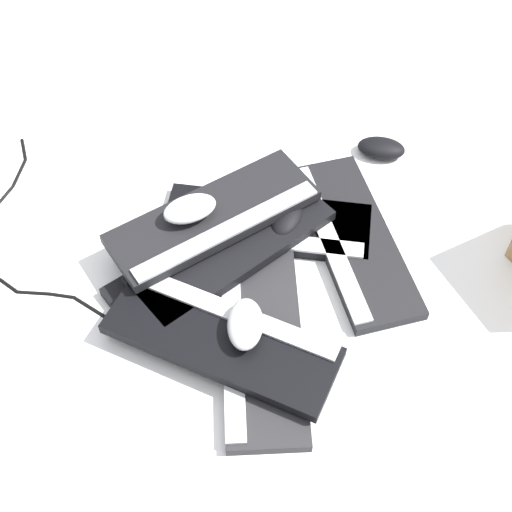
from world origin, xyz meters
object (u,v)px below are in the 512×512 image
Objects in this scene: keyboard_0 at (353,239)px; keyboard_6 at (214,217)px; keyboard_1 at (267,224)px; keyboard_2 at (212,263)px; keyboard_4 at (222,339)px; mouse_0 at (287,217)px; mouse_4 at (245,324)px; mouse_2 at (247,213)px; keyboard_5 at (230,245)px; keyboard_3 at (261,340)px; mouse_3 at (190,209)px; mouse_1 at (381,148)px.

keyboard_6 reaches higher than keyboard_0.
keyboard_2 is at bearing -137.63° from keyboard_1.
keyboard_0 is at bearing 44.61° from keyboard_4.
mouse_4 is at bearing -178.24° from mouse_0.
keyboard_1 is at bearing 168.26° from keyboard_0.
keyboard_1 is 0.13m from keyboard_6.
keyboard_2 is 3.99× the size of mouse_2.
keyboard_0 is 1.07× the size of keyboard_5.
keyboard_5 is (0.01, 0.22, 0.00)m from keyboard_4.
mouse_2 is (-0.04, 0.00, 0.04)m from keyboard_1.
keyboard_4 is 4.21× the size of mouse_4.
keyboard_3 is 4.07× the size of mouse_4.
mouse_3 is at bearing -147.72° from mouse_2.
mouse_0 is at bearing -14.13° from keyboard_1.
keyboard_2 is 0.20m from keyboard_4.
keyboard_2 is 0.98× the size of keyboard_6.
mouse_2 is (-0.08, 0.01, 0.00)m from mouse_0.
keyboard_0 is 1.04× the size of keyboard_3.
keyboard_3 is at bearing -60.93° from keyboard_2.
keyboard_5 is 0.46m from mouse_1.
keyboard_0 is at bearing -11.74° from keyboard_1.
keyboard_2 is 3.99× the size of mouse_1.
mouse_1 is (0.23, 0.24, -0.03)m from mouse_0.
mouse_1 is at bearing 72.21° from keyboard_0.
keyboard_1 is 4.15× the size of mouse_4.
mouse_2 is at bearing -5.63° from mouse_3.
keyboard_1 is at bearing 42.37° from keyboard_2.
keyboard_1 is (-0.18, 0.04, 0.00)m from keyboard_0.
keyboard_5 is 3.94× the size of mouse_2.
mouse_1 is (0.08, 0.26, 0.01)m from keyboard_0.
keyboard_2 is (-0.29, -0.06, 0.00)m from keyboard_0.
mouse_2 is at bearing 55.25° from keyboard_2.
mouse_3 is at bearing 26.13° from mouse_4.
keyboard_0 is 1.00× the size of keyboard_4.
mouse_2 is (0.03, 0.08, 0.01)m from keyboard_5.
keyboard_6 reaches higher than keyboard_1.
keyboard_0 is 0.35m from mouse_3.
mouse_1 is 1.00× the size of mouse_2.
keyboard_0 is 0.34m from mouse_4.
mouse_1 is at bearing -29.45° from mouse_4.
keyboard_6 is (0.00, 0.07, 0.06)m from keyboard_2.
keyboard_0 is 0.15m from mouse_0.
mouse_2 reaches higher than keyboard_1.
keyboard_6 is at bearing -15.43° from mouse_3.
keyboard_5 is at bearing -99.62° from mouse_2.
keyboard_0 is 4.22× the size of mouse_4.
keyboard_6 is at bearing 178.76° from keyboard_0.
mouse_2 is 1.00× the size of mouse_3.
keyboard_4 is at bearing -168.36° from keyboard_3.
keyboard_1 is at bearing -6.52° from mouse_4.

